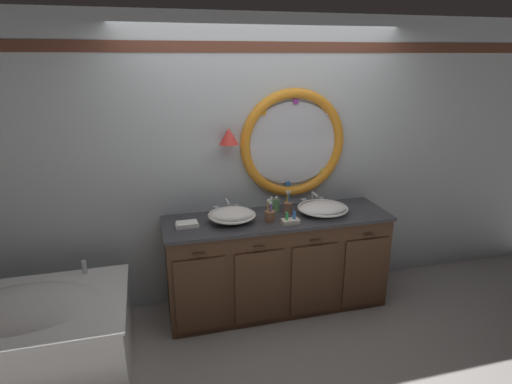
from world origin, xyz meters
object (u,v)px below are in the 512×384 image
at_px(bathtub, 24,334).
at_px(toiletry_basket, 290,221).
at_px(soap_dispenser, 276,205).
at_px(folded_hand_towel, 187,225).
at_px(toothbrush_holder_left, 270,215).
at_px(toothbrush_holder_right, 288,207).
at_px(sink_basin_right, 323,208).
at_px(sink_basin_left, 232,215).

height_order(bathtub, toiletry_basket, toiletry_basket).
bearing_deg(soap_dispenser, folded_hand_towel, -168.77).
xyz_separation_m(toothbrush_holder_left, toothbrush_holder_right, (0.21, 0.15, 0.00)).
bearing_deg(bathtub, toothbrush_holder_right, 12.36).
bearing_deg(soap_dispenser, toiletry_basket, -86.85).
xyz_separation_m(sink_basin_right, soap_dispenser, (-0.39, 0.17, 0.01)).
xyz_separation_m(sink_basin_left, soap_dispenser, (0.45, 0.17, -0.01)).
relative_size(toothbrush_holder_left, folded_hand_towel, 1.17).
height_order(sink_basin_left, toiletry_basket, sink_basin_left).
bearing_deg(sink_basin_left, sink_basin_right, 0.00).
relative_size(sink_basin_right, toiletry_basket, 3.12).
relative_size(toothbrush_holder_right, toiletry_basket, 1.45).
height_order(sink_basin_left, toothbrush_holder_left, toothbrush_holder_left).
xyz_separation_m(bathtub, sink_basin_right, (2.45, 0.38, 0.60)).
xyz_separation_m(toothbrush_holder_left, soap_dispenser, (0.13, 0.23, 0.00)).
distance_m(sink_basin_left, soap_dispenser, 0.48).
xyz_separation_m(toothbrush_holder_left, toiletry_basket, (0.15, -0.11, -0.03)).
distance_m(folded_hand_towel, toiletry_basket, 0.87).
bearing_deg(soap_dispenser, bathtub, -165.08).
relative_size(toothbrush_holder_left, soap_dispenser, 1.57).
xyz_separation_m(toothbrush_holder_right, soap_dispenser, (-0.09, 0.08, 0.00)).
height_order(bathtub, soap_dispenser, soap_dispenser).
xyz_separation_m(sink_basin_right, toothbrush_holder_right, (-0.30, 0.09, 0.01)).
distance_m(toothbrush_holder_right, toiletry_basket, 0.27).
xyz_separation_m(soap_dispenser, folded_hand_towel, (-0.83, -0.17, -0.04)).
bearing_deg(toothbrush_holder_right, toothbrush_holder_left, -145.05).
bearing_deg(bathtub, toothbrush_holder_left, 9.45).
relative_size(toothbrush_holder_right, folded_hand_towel, 1.12).
relative_size(toothbrush_holder_right, soap_dispenser, 1.51).
relative_size(sink_basin_left, folded_hand_towel, 2.17).
bearing_deg(toothbrush_holder_right, bathtub, -167.64).
bearing_deg(sink_basin_right, bathtub, -171.25).
height_order(sink_basin_right, toiletry_basket, toiletry_basket).
bearing_deg(bathtub, toiletry_basket, 5.75).
bearing_deg(sink_basin_right, sink_basin_left, -180.00).
distance_m(bathtub, toothbrush_holder_left, 2.06).
bearing_deg(folded_hand_towel, toothbrush_holder_left, -5.08).
bearing_deg(toothbrush_holder_left, soap_dispenser, 60.68).
height_order(sink_basin_right, toothbrush_holder_left, toothbrush_holder_left).
xyz_separation_m(sink_basin_right, toiletry_basket, (-0.37, -0.17, -0.02)).
distance_m(sink_basin_right, toothbrush_holder_right, 0.31).
bearing_deg(soap_dispenser, toothbrush_holder_right, -42.90).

